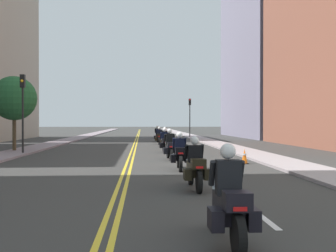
{
  "coord_description": "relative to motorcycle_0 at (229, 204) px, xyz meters",
  "views": [
    {
      "loc": [
        0.62,
        -0.44,
        1.99
      ],
      "look_at": [
        2.35,
        26.36,
        1.74
      ],
      "focal_mm": 43.21,
      "sensor_mm": 36.0,
      "label": 1
    }
  ],
  "objects": [
    {
      "name": "traffic_light_far",
      "position": [
        4.64,
        44.48,
        2.78
      ],
      "size": [
        0.28,
        0.38,
        4.99
      ],
      "color": "black",
      "rests_on": "ground"
    },
    {
      "name": "motorcycle_6",
      "position": [
        0.12,
        29.72,
        -0.01
      ],
      "size": [
        0.78,
        2.18,
        1.59
      ],
      "rotation": [
        0.0,
        0.0,
        -0.05
      ],
      "color": "black",
      "rests_on": "ground"
    },
    {
      "name": "motorcycle_5",
      "position": [
        0.36,
        25.0,
        -0.01
      ],
      "size": [
        0.76,
        2.17,
        1.63
      ],
      "rotation": [
        0.0,
        0.0,
        0.01
      ],
      "color": "black",
      "rests_on": "ground"
    },
    {
      "name": "building_right_2",
      "position": [
        15.19,
        47.67,
        10.41
      ],
      "size": [
        7.61,
        21.86,
        22.14
      ],
      "color": "gray",
      "rests_on": "ground"
    },
    {
      "name": "centreline_yellow_inner",
      "position": [
        -2.15,
        41.98,
        -0.65
      ],
      "size": [
        0.12,
        132.0,
        0.01
      ],
      "primitive_type": "cube",
      "color": "yellow",
      "rests_on": "ground"
    },
    {
      "name": "motorcycle_2",
      "position": [
        0.15,
        10.23,
        -0.01
      ],
      "size": [
        0.78,
        2.23,
        1.59
      ],
      "rotation": [
        0.0,
        0.0,
        -0.04
      ],
      "color": "black",
      "rests_on": "ground"
    },
    {
      "name": "traffic_light_near",
      "position": [
        -8.7,
        18.77,
        2.72
      ],
      "size": [
        0.28,
        0.38,
        4.91
      ],
      "color": "black",
      "rests_on": "ground"
    },
    {
      "name": "motorcycle_1",
      "position": [
        0.16,
        5.38,
        -0.01
      ],
      "size": [
        0.77,
        2.26,
        1.57
      ],
      "rotation": [
        0.0,
        0.0,
        0.02
      ],
      "color": "black",
      "rests_on": "ground"
    },
    {
      "name": "motorcycle_0",
      "position": [
        0.0,
        0.0,
        0.0
      ],
      "size": [
        0.76,
        2.17,
        1.64
      ],
      "rotation": [
        0.0,
        0.0,
        -0.01
      ],
      "color": "black",
      "rests_on": "ground"
    },
    {
      "name": "motorcycle_4",
      "position": [
        0.09,
        20.15,
        0.0
      ],
      "size": [
        0.78,
        2.19,
        1.61
      ],
      "rotation": [
        0.0,
        0.0,
        0.04
      ],
      "color": "black",
      "rests_on": "ground"
    },
    {
      "name": "traffic_cone_1",
      "position": [
        3.48,
        12.57,
        -0.3
      ],
      "size": [
        0.37,
        0.37,
        0.71
      ],
      "color": "black",
      "rests_on": "ground"
    },
    {
      "name": "sidewalk_right",
      "position": [
        5.35,
        41.98,
        -0.6
      ],
      "size": [
        2.21,
        144.0,
        0.12
      ],
      "primitive_type": "cube",
      "color": "#9E9294",
      "rests_on": "ground"
    },
    {
      "name": "motorcycle_3",
      "position": [
        0.07,
        14.94,
        0.01
      ],
      "size": [
        0.78,
        2.09,
        1.65
      ],
      "rotation": [
        0.0,
        0.0,
        0.06
      ],
      "color": "black",
      "rests_on": "ground"
    },
    {
      "name": "motorcycle_7",
      "position": [
        0.15,
        34.22,
        -0.0
      ],
      "size": [
        0.77,
        2.17,
        1.66
      ],
      "rotation": [
        0.0,
        0.0,
        -0.03
      ],
      "color": "black",
      "rests_on": "ground"
    },
    {
      "name": "ground_plane",
      "position": [
        -2.03,
        41.98,
        -0.66
      ],
      "size": [
        264.0,
        264.0,
        0.0
      ],
      "primitive_type": "plane",
      "color": "#373634"
    },
    {
      "name": "sidewalk_left",
      "position": [
        -9.41,
        41.98,
        -0.6
      ],
      "size": [
        2.21,
        144.0,
        0.12
      ],
      "primitive_type": "cube",
      "color": "gray",
      "rests_on": "ground"
    },
    {
      "name": "centreline_yellow_outer",
      "position": [
        -1.91,
        41.98,
        -0.65
      ],
      "size": [
        0.12,
        132.0,
        0.01
      ],
      "primitive_type": "cube",
      "color": "yellow",
      "rests_on": "ground"
    },
    {
      "name": "street_tree_0",
      "position": [
        -9.9,
        21.0,
        2.92
      ],
      "size": [
        2.95,
        2.95,
        5.06
      ],
      "color": "#493A26",
      "rests_on": "ground"
    },
    {
      "name": "lane_dashes_white",
      "position": [
        1.1,
        22.98,
        -0.65
      ],
      "size": [
        0.14,
        56.4,
        0.01
      ],
      "color": "silver",
      "rests_on": "ground"
    }
  ]
}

